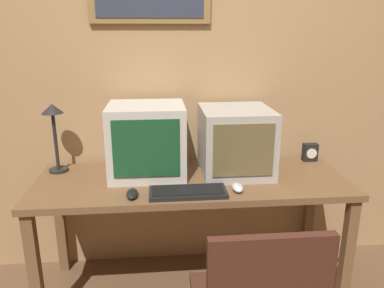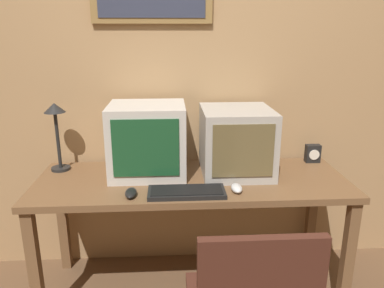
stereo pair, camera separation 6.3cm
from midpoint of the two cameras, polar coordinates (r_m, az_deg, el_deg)
name	(u,v)px [view 1 (the left image)]	position (r m, az deg, el deg)	size (l,w,h in m)	color
wall_back	(186,67)	(2.34, -1.70, 11.65)	(8.00, 0.08, 2.60)	tan
desk	(192,192)	(2.14, -0.85, -7.34)	(1.74, 0.63, 0.72)	brown
monitor_left	(147,140)	(2.13, -7.71, 0.58)	(0.42, 0.38, 0.41)	beige
monitor_right	(235,141)	(2.17, 5.81, 0.51)	(0.40, 0.43, 0.38)	#B7B2A8
keyboard_main	(188,192)	(1.91, -1.57, -7.32)	(0.39, 0.16, 0.03)	black
mouse_near_keyboard	(238,188)	(1.96, 6.03, -6.63)	(0.06, 0.10, 0.04)	silver
mouse_far_corner	(132,194)	(1.91, -10.07, -7.47)	(0.06, 0.12, 0.03)	black
desk_clock	(310,152)	(2.48, 16.86, -1.22)	(0.09, 0.05, 0.11)	black
desk_lamp	(54,124)	(2.29, -21.08, 2.93)	(0.12, 0.12, 0.40)	black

